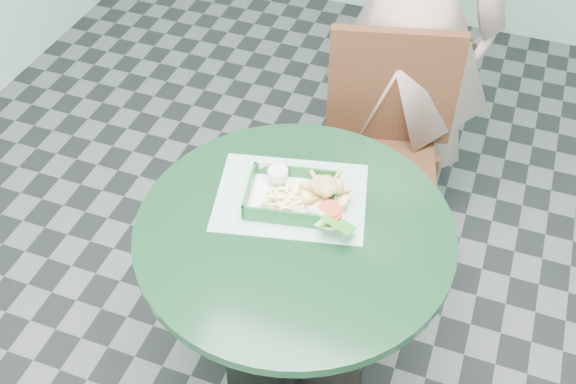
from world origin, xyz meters
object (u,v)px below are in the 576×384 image
(crab_sandwich, at_px, (325,200))
(sauce_ramekin, at_px, (283,177))
(cafe_table, at_px, (294,270))
(dining_chair, at_px, (380,143))
(food_basket, at_px, (292,203))

(crab_sandwich, relative_size, sauce_ramekin, 2.31)
(cafe_table, xyz_separation_m, sauce_ramekin, (-0.09, 0.14, 0.22))
(dining_chair, xyz_separation_m, food_basket, (-0.12, -0.60, 0.23))
(food_basket, height_order, sauce_ramekin, sauce_ramekin)
(cafe_table, distance_m, food_basket, 0.21)
(food_basket, bearing_deg, dining_chair, 78.78)
(cafe_table, height_order, dining_chair, dining_chair)
(dining_chair, distance_m, sauce_ramekin, 0.63)
(dining_chair, bearing_deg, crab_sandwich, -106.82)
(crab_sandwich, height_order, sauce_ramekin, crab_sandwich)
(dining_chair, bearing_deg, food_basket, -115.29)
(sauce_ramekin, bearing_deg, cafe_table, -58.49)
(dining_chair, distance_m, crab_sandwich, 0.65)
(cafe_table, distance_m, dining_chair, 0.69)
(crab_sandwich, distance_m, sauce_ramekin, 0.15)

